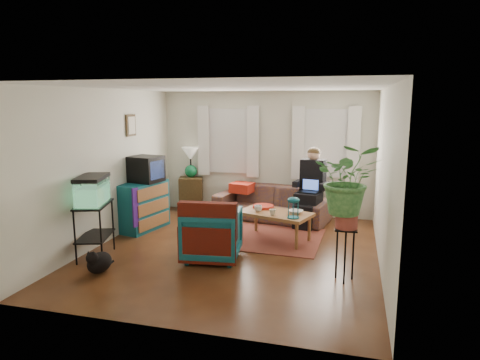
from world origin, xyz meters
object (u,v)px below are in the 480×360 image
(sofa, at_px, (271,198))
(aquarium_stand, at_px, (95,231))
(coffee_table, at_px, (275,226))
(dresser, at_px, (143,206))
(armchair, at_px, (212,231))
(side_table, at_px, (191,193))
(plant_stand, at_px, (345,254))

(sofa, bearing_deg, aquarium_stand, -115.92)
(aquarium_stand, height_order, coffee_table, aquarium_stand)
(aquarium_stand, bearing_deg, sofa, 35.46)
(sofa, xyz_separation_m, coffee_table, (0.32, -1.34, -0.20))
(sofa, xyz_separation_m, dresser, (-2.21, -1.31, -0.00))
(sofa, relative_size, aquarium_stand, 2.73)
(armchair, bearing_deg, coffee_table, -132.21)
(sofa, bearing_deg, armchair, -88.51)
(side_table, distance_m, armchair, 3.10)
(sofa, xyz_separation_m, side_table, (-1.87, 0.32, -0.08))
(dresser, height_order, aquarium_stand, dresser)
(aquarium_stand, bearing_deg, dresser, 72.99)
(plant_stand, bearing_deg, coffee_table, 129.95)
(sofa, bearing_deg, dresser, -137.40)
(dresser, height_order, plant_stand, dresser)
(dresser, height_order, armchair, dresser)
(coffee_table, bearing_deg, plant_stand, -32.24)
(dresser, height_order, coffee_table, dresser)
(armchair, distance_m, plant_stand, 2.02)
(side_table, xyz_separation_m, dresser, (-0.34, -1.63, 0.08))
(aquarium_stand, distance_m, plant_stand, 3.76)
(aquarium_stand, relative_size, plant_stand, 1.15)
(dresser, relative_size, aquarium_stand, 1.18)
(side_table, relative_size, coffee_table, 0.60)
(coffee_table, bearing_deg, armchair, -107.28)
(sofa, height_order, coffee_table, sofa)
(sofa, relative_size, dresser, 2.31)
(side_table, xyz_separation_m, aquarium_stand, (-0.35, -3.17, 0.06))
(side_table, bearing_deg, aquarium_stand, -96.30)
(side_table, xyz_separation_m, coffee_table, (2.20, -1.65, -0.12))
(dresser, bearing_deg, armchair, -20.65)
(side_table, height_order, dresser, dresser)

